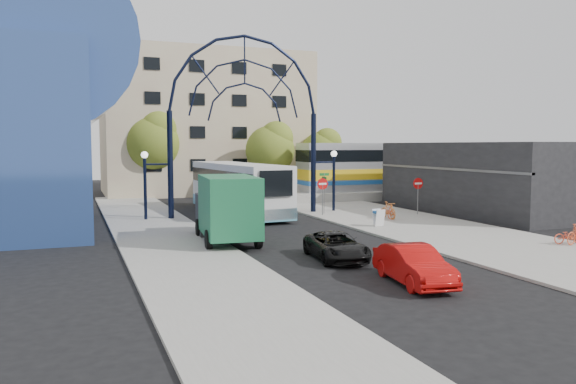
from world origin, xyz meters
name	(u,v)px	position (x,y,z in m)	size (l,w,h in m)	color
ground	(337,253)	(0.00, 0.00, 0.00)	(120.00, 120.00, 0.00)	black
sidewalk_east	(434,230)	(8.00, 4.00, 0.06)	(8.00, 56.00, 0.12)	gray
plaza_west	(168,240)	(-6.50, 6.00, 0.06)	(5.00, 50.00, 0.12)	gray
gateway_arch	(245,89)	(0.00, 14.00, 8.56)	(13.64, 0.44, 12.10)	black
stop_sign	(323,187)	(4.80, 12.00, 1.99)	(0.80, 0.07, 2.50)	slate
do_not_enter_sign	(418,187)	(11.00, 10.00, 1.98)	(0.76, 0.07, 2.48)	slate
street_name_sign	(324,184)	(5.20, 12.60, 2.13)	(0.70, 0.70, 2.80)	slate
sandwich_board	(379,216)	(5.60, 5.98, 0.74)	(0.55, 0.61, 0.99)	white
commercial_block_east	(478,178)	(16.00, 10.00, 2.50)	(6.00, 16.00, 5.00)	black
apartment_block	(204,124)	(2.00, 34.97, 7.00)	(20.00, 12.10, 14.00)	tan
train_platform	(425,192)	(20.00, 22.00, 0.40)	(32.00, 5.00, 0.80)	gray
train_car	(426,166)	(20.00, 22.00, 2.90)	(25.10, 3.05, 4.20)	#B7B7BC
tree_north_a	(272,147)	(6.12, 25.93, 4.61)	(4.48, 4.48, 7.00)	#382314
tree_north_b	(153,140)	(-3.88, 29.93, 5.27)	(5.12, 5.12, 8.00)	#382314
tree_north_c	(323,151)	(12.12, 27.93, 4.28)	(4.16, 4.16, 6.50)	#382314
city_bus	(238,188)	(-0.09, 15.47, 1.85)	(3.85, 13.07, 3.54)	silver
green_truck	(226,209)	(-3.83, 4.63, 1.66)	(3.05, 6.78, 3.32)	black
black_suv	(336,246)	(-0.65, -1.22, 0.58)	(1.91, 4.14, 1.15)	black
red_sedan	(413,265)	(0.03, -5.90, 0.67)	(1.42, 4.06, 1.34)	#B60C0B
bike_near_a	(384,212)	(7.65, 8.75, 0.54)	(0.56, 1.59, 0.84)	#ED5B2F
bike_near_b	(388,210)	(7.89, 8.66, 0.66)	(0.51, 1.80, 1.08)	#CE6A29
bike_far_a	(569,236)	(11.04, -2.41, 0.52)	(0.53, 1.52, 0.80)	#DF4A2C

